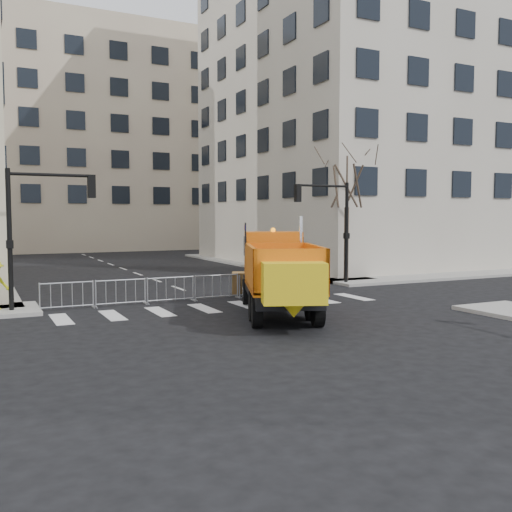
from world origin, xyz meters
name	(u,v)px	position (x,y,z in m)	size (l,w,h in m)	color
ground	(299,331)	(0.00, 0.00, 0.00)	(120.00, 120.00, 0.00)	black
sidewalk_back	(203,295)	(0.00, 8.50, 0.07)	(64.00, 5.00, 0.15)	gray
building_right	(376,61)	(20.00, 22.00, 16.00)	(22.00, 22.00, 32.00)	#B4AB99
building_far	(63,141)	(0.00, 52.00, 12.00)	(30.00, 18.00, 24.00)	#B8A38C
traffic_light_left	(10,242)	(-8.00, 7.50, 2.70)	(0.18, 0.18, 5.40)	black
traffic_light_right	(347,234)	(8.50, 9.50, 2.70)	(0.18, 0.18, 5.40)	black
crowd_barriers	(194,288)	(-0.75, 7.60, 0.55)	(12.60, 0.60, 1.10)	#9EA0A5
street_tree	(347,214)	(9.20, 10.50, 3.75)	(3.00, 3.00, 7.50)	#382B21
plow_truck	(279,272)	(0.80, 2.80, 1.62)	(5.77, 9.63, 3.64)	black
cop_a	(303,278)	(3.86, 6.21, 0.91)	(0.67, 0.44, 1.83)	black
cop_b	(261,279)	(2.17, 6.96, 0.88)	(0.85, 0.67, 1.76)	black
cop_c	(274,276)	(2.84, 7.00, 0.98)	(1.15, 0.48, 1.97)	black
newspaper_box	(293,278)	(4.50, 8.17, 0.70)	(0.45, 0.40, 1.10)	red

